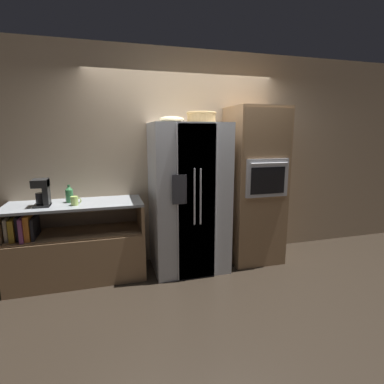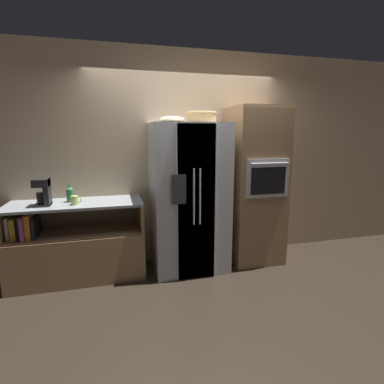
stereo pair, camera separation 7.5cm
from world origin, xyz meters
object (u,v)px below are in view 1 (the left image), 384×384
at_px(wicker_basket, 201,117).
at_px(mug, 75,201).
at_px(bottle_tall, 69,194).
at_px(refrigerator, 189,198).
at_px(fruit_bowl, 171,119).
at_px(wall_oven, 254,186).
at_px(coffee_maker, 43,191).

xyz_separation_m(wicker_basket, mug, (-1.51, -0.07, -0.94)).
relative_size(bottle_tall, mug, 1.81).
bearing_deg(wicker_basket, mug, -177.30).
height_order(wicker_basket, bottle_tall, wicker_basket).
distance_m(wicker_basket, bottle_tall, 1.82).
distance_m(wicker_basket, mug, 1.78).
bearing_deg(wicker_basket, refrigerator, -173.15).
bearing_deg(bottle_tall, refrigerator, -4.75).
height_order(wicker_basket, fruit_bowl, wicker_basket).
bearing_deg(wicker_basket, bottle_tall, 176.48).
xyz_separation_m(refrigerator, mug, (-1.34, -0.05, 0.06)).
distance_m(wall_oven, wicker_basket, 1.17).
distance_m(refrigerator, wall_oven, 0.93).
bearing_deg(coffee_maker, bottle_tall, 24.87).
distance_m(fruit_bowl, bottle_tall, 1.49).
bearing_deg(bottle_tall, coffee_maker, -155.13).
xyz_separation_m(refrigerator, fruit_bowl, (-0.20, 0.03, 0.97)).
relative_size(refrigerator, wicker_basket, 5.09).
bearing_deg(wall_oven, wicker_basket, -178.82).
bearing_deg(fruit_bowl, bottle_tall, 175.78).
xyz_separation_m(refrigerator, bottle_tall, (-1.41, 0.12, 0.11)).
height_order(refrigerator, wicker_basket, wicker_basket).
bearing_deg(fruit_bowl, wall_oven, 0.38).
bearing_deg(refrigerator, wall_oven, 2.21).
bearing_deg(fruit_bowl, wicker_basket, -1.24).
height_order(wicker_basket, coffee_maker, wicker_basket).
bearing_deg(mug, refrigerator, 2.18).
distance_m(refrigerator, mug, 1.35).
bearing_deg(wicker_basket, wall_oven, 1.18).
xyz_separation_m(wicker_basket, fruit_bowl, (-0.37, 0.01, -0.03)).
bearing_deg(coffee_maker, refrigerator, 0.04).
distance_m(bottle_tall, mug, 0.19).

